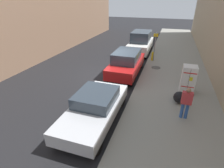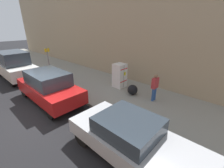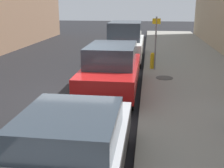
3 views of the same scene
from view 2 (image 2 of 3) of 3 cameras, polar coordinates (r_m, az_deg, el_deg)
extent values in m
plane|color=black|center=(8.41, -25.79, -9.64)|extent=(80.00, 80.00, 0.00)
cube|color=gray|center=(10.39, -3.68, -0.90)|extent=(4.55, 44.00, 0.15)
cube|color=tan|center=(11.93, 7.56, 21.99)|extent=(1.67, 39.60, 8.30)
cube|color=white|center=(9.90, 2.90, 3.27)|extent=(0.75, 0.72, 1.57)
cube|color=black|center=(9.68, 4.53, 2.80)|extent=(0.01, 0.01, 1.50)
cube|color=yellow|center=(9.69, 4.92, 3.92)|extent=(0.16, 0.01, 0.22)
cube|color=red|center=(9.53, 4.63, 5.66)|extent=(0.67, 0.01, 0.05)
cube|color=red|center=(9.79, 4.48, 1.05)|extent=(0.67, 0.01, 0.05)
cylinder|color=#47443F|center=(11.40, -17.01, 0.69)|extent=(0.70, 0.70, 0.02)
cylinder|color=slate|center=(12.20, -22.88, 7.16)|extent=(0.07, 0.07, 2.39)
cube|color=yellow|center=(11.99, -23.54, 11.74)|extent=(0.36, 0.02, 0.24)
cylinder|color=gold|center=(12.57, -23.12, 3.31)|extent=(0.22, 0.22, 0.63)
sphere|color=gold|center=(12.47, -23.35, 4.78)|extent=(0.20, 0.20, 0.20)
sphere|color=black|center=(8.99, 7.82, -2.18)|extent=(0.61, 0.61, 0.61)
cylinder|color=#2D5193|center=(8.60, 15.96, -3.52)|extent=(0.14, 0.14, 0.75)
cylinder|color=#2D5193|center=(8.43, 15.33, -3.95)|extent=(0.14, 0.14, 0.75)
cube|color=#B73338|center=(8.26, 16.11, 0.39)|extent=(0.44, 0.22, 0.56)
sphere|color=#8C664C|center=(8.13, 16.39, 2.91)|extent=(0.20, 0.20, 0.20)
cube|color=silver|center=(14.26, -32.81, 4.83)|extent=(1.91, 4.77, 0.85)
cube|color=#2D3842|center=(14.07, -33.56, 8.32)|extent=(1.68, 2.62, 0.95)
cylinder|color=black|center=(12.91, -26.80, 2.54)|extent=(0.22, 0.67, 0.67)
cylinder|color=black|center=(12.50, -33.73, 0.57)|extent=(0.22, 0.67, 0.67)
cylinder|color=black|center=(16.25, -31.49, 5.25)|extent=(0.22, 0.67, 0.67)
cube|color=red|center=(9.02, -22.70, -2.11)|extent=(1.86, 4.50, 0.70)
cube|color=#2D3842|center=(8.78, -23.35, 2.08)|extent=(1.64, 2.48, 0.70)
cylinder|color=black|center=(8.16, -12.19, -6.06)|extent=(0.22, 0.67, 0.67)
cylinder|color=black|center=(7.51, -22.27, -9.94)|extent=(0.22, 0.67, 0.67)
cylinder|color=black|center=(10.87, -22.46, -0.09)|extent=(0.22, 0.67, 0.67)
cylinder|color=black|center=(10.39, -30.34, -2.49)|extent=(0.22, 0.67, 0.67)
cube|color=silver|center=(5.13, 8.21, -20.97)|extent=(1.85, 4.47, 0.55)
cube|color=#2D3842|center=(4.89, 6.34, -15.31)|extent=(1.63, 1.88, 0.50)
cylinder|color=black|center=(5.48, 29.20, -24.71)|extent=(0.22, 0.69, 0.69)
cylinder|color=black|center=(6.58, 0.23, -12.79)|extent=(0.22, 0.69, 0.69)
cylinder|color=black|center=(5.76, -11.22, -19.15)|extent=(0.22, 0.69, 0.69)
camera|label=1|loc=(7.11, 79.56, 12.89)|focal=28.00mm
camera|label=3|loc=(4.96, 64.71, -1.49)|focal=45.00mm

